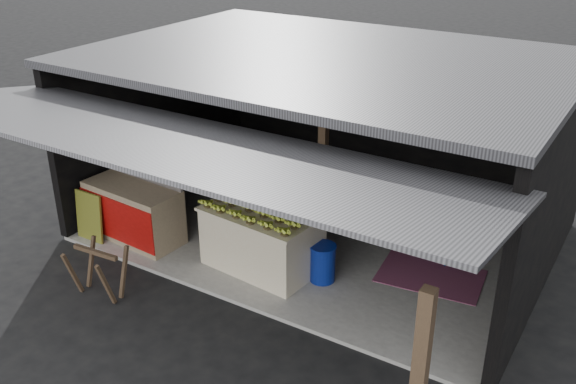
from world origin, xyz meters
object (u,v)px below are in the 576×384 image
Objects in this scene: water_barrel at (323,264)px; white_crate at (286,212)px; banana_table at (262,239)px; plastic_chair at (448,230)px; sawhorse at (98,267)px; neighbor_stall at (134,209)px.

white_crate is at bearing 146.81° from water_barrel.
banana_table is 2.84m from plastic_chair.
banana_table reaches higher than plastic_chair.
white_crate is at bearing 102.04° from banana_table.
plastic_chair is (1.31, 1.57, 0.22)m from water_barrel.
water_barrel is (1.06, -0.69, -0.26)m from white_crate.
sawhorse is 5.20m from plastic_chair.
plastic_chair is (4.54, 2.05, -0.02)m from neighbor_stall.
plastic_chair is (2.26, 1.72, 0.01)m from banana_table.
neighbor_stall is 4.98m from plastic_chair.
white_crate reaches higher than plastic_chair.
neighbor_stall reaches higher than sawhorse.
banana_table is 1.06× the size of neighbor_stall.
neighbor_stall reaches higher than white_crate.
water_barrel is at bearing -33.29° from white_crate.
white_crate is at bearing -147.01° from plastic_chair.
plastic_chair is (3.84, 3.51, 0.08)m from sawhorse.
water_barrel is 2.05m from plastic_chair.
water_barrel is at bearing 12.15° from neighbor_stall.
banana_table is 2.38m from sawhorse.
white_crate is (-0.10, 0.84, 0.05)m from banana_table.
neighbor_stall is at bearing -143.06° from plastic_chair.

